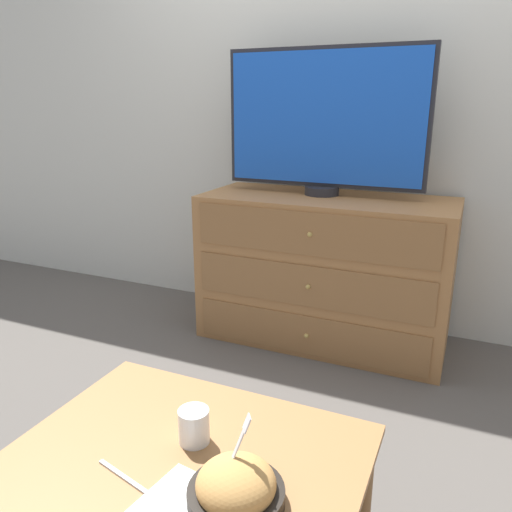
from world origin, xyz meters
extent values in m
plane|color=#56514C|center=(0.00, 0.00, 0.00)|extent=(12.00, 12.00, 0.00)
cube|color=silver|center=(0.00, 0.03, 1.30)|extent=(12.00, 0.05, 2.60)
cube|color=#9E6B3D|center=(0.06, -0.30, 0.39)|extent=(1.29, 0.54, 0.79)
cube|color=brown|center=(0.06, -0.58, 0.13)|extent=(1.19, 0.01, 0.21)
sphere|color=tan|center=(0.06, -0.58, 0.13)|extent=(0.02, 0.02, 0.02)
cube|color=brown|center=(0.06, -0.58, 0.39)|extent=(1.19, 0.01, 0.21)
sphere|color=tan|center=(0.06, -0.58, 0.39)|extent=(0.02, 0.02, 0.02)
cube|color=brown|center=(0.06, -0.58, 0.66)|extent=(1.19, 0.01, 0.21)
sphere|color=tan|center=(0.06, -0.58, 0.66)|extent=(0.02, 0.02, 0.02)
cylinder|color=#232328|center=(0.01, -0.25, 0.81)|extent=(0.18, 0.18, 0.04)
cube|color=#232328|center=(0.01, -0.24, 1.18)|extent=(1.04, 0.04, 0.68)
cube|color=blue|center=(0.01, -0.26, 1.18)|extent=(1.00, 0.01, 0.64)
cube|color=#9E6B3D|center=(0.18, -1.91, 0.43)|extent=(0.84, 0.62, 0.02)
cylinder|color=brown|center=(-0.20, -1.64, 0.21)|extent=(0.04, 0.04, 0.42)
cylinder|color=brown|center=(0.57, -1.64, 0.21)|extent=(0.04, 0.04, 0.42)
cylinder|color=black|center=(0.36, -2.00, 0.46)|extent=(0.21, 0.21, 0.04)
ellipsoid|color=tan|center=(0.36, -2.00, 0.49)|extent=(0.17, 0.17, 0.10)
cube|color=silver|center=(0.35, -1.98, 0.54)|extent=(0.06, 0.05, 0.15)
cube|color=silver|center=(0.37, -1.96, 0.62)|extent=(0.03, 0.03, 0.03)
cylinder|color=#9E6638|center=(0.18, -1.86, 0.47)|extent=(0.07, 0.07, 0.05)
cylinder|color=white|center=(0.18, -1.86, 0.49)|extent=(0.08, 0.08, 0.09)
cube|color=white|center=(0.26, -2.05, 0.44)|extent=(0.20, 0.20, 0.00)
cube|color=silver|center=(0.11, -2.04, 0.44)|extent=(0.19, 0.06, 0.01)
camera|label=1|loc=(0.74, -2.76, 1.25)|focal=35.00mm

